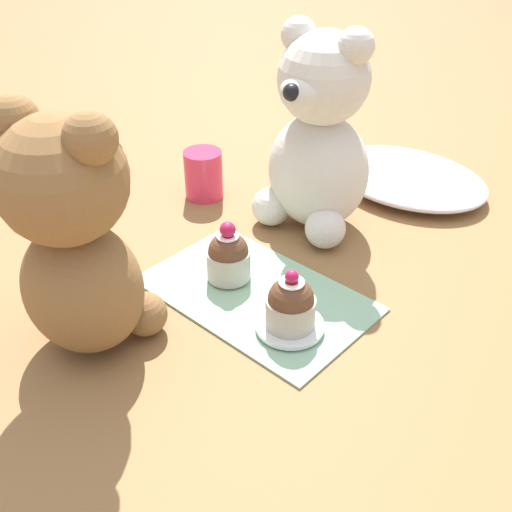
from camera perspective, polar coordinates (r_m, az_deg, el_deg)
The scene contains 9 objects.
ground_plane at distance 0.71m, azimuth 0.00°, elevation -3.76°, with size 4.00×4.00×0.00m, color olive.
knitted_placemat at distance 0.70m, azimuth 0.00°, elevation -3.57°, with size 0.26×0.16×0.01m, color #8EBC99.
tulle_cloth at distance 0.96m, azimuth 14.13°, elevation 7.34°, with size 0.25×0.19×0.04m, color silver.
teddy_bear_cream at distance 0.79m, azimuth 5.96°, elevation 10.95°, with size 0.15×0.14×0.27m.
teddy_bear_tan at distance 0.59m, azimuth -16.77°, elevation 1.81°, with size 0.15×0.15×0.26m.
cupcake_near_cream_bear at distance 0.71m, azimuth -2.43°, elevation 0.06°, with size 0.05×0.05×0.08m.
saucer_plate at distance 0.65m, azimuth 3.24°, elevation -6.61°, with size 0.07×0.07×0.01m, color silver.
cupcake_near_tan_bear at distance 0.63m, azimuth 3.32°, elevation -4.63°, with size 0.05×0.05×0.07m.
juice_glass at distance 0.90m, azimuth -5.02°, elevation 7.75°, with size 0.06×0.06×0.07m, color #DB3356.
Camera 1 is at (0.37, -0.41, 0.43)m, focal length 42.00 mm.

